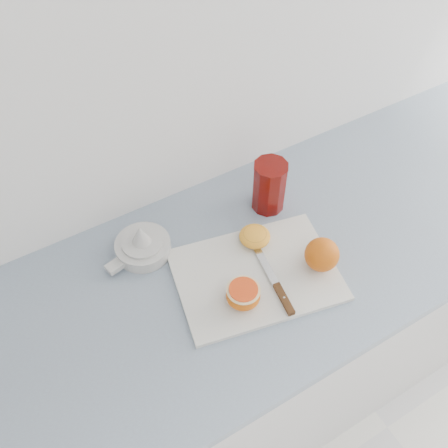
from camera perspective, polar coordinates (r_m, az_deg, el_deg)
name	(u,v)px	position (r m, az deg, el deg)	size (l,w,h in m)	color
counter	(249,342)	(1.61, 2.92, -13.30)	(2.55, 0.64, 0.89)	silver
cutting_board	(256,275)	(1.20, 3.70, -5.80)	(0.38, 0.27, 0.01)	silver
whole_orange	(322,255)	(1.20, 11.12, -3.45)	(0.08, 0.08, 0.08)	orange
half_orange	(243,295)	(1.13, 2.20, -8.09)	(0.08, 0.08, 0.05)	orange
squeezed_shell	(255,236)	(1.24, 3.53, -1.40)	(0.08, 0.08, 0.03)	#F8A028
paring_knife	(281,293)	(1.16, 6.50, -7.82)	(0.05, 0.20, 0.01)	#4F2813
citrus_juicer	(142,246)	(1.24, -9.33, -2.44)	(0.17, 0.14, 0.09)	silver
red_tumbler	(269,188)	(1.30, 5.17, 4.17)	(0.09, 0.09, 0.15)	#680B07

